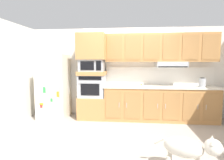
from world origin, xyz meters
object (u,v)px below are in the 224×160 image
built_in_oven (92,86)px  microwave (92,65)px  electric_kettle (202,82)px  screwdriver (142,85)px  refrigerator (54,86)px  dog (189,148)px

built_in_oven → microwave: size_ratio=1.09×
built_in_oven → microwave: 0.56m
electric_kettle → microwave: bearing=179.1°
screwdriver → microwave: bearing=-174.9°
refrigerator → microwave: (1.07, 0.07, 0.58)m
screwdriver → dog: screwdriver is taller
screwdriver → dog: (0.50, -2.44, -0.56)m
refrigerator → built_in_oven: size_ratio=2.51×
built_in_oven → dog: bearing=-51.5°
screwdriver → dog: size_ratio=0.17×
refrigerator → dog: 3.73m
refrigerator → electric_kettle: bearing=0.3°
refrigerator → screwdriver: size_ratio=11.03×
microwave → electric_kettle: size_ratio=2.68×
refrigerator → dog: (2.92, -2.26, -0.51)m
screwdriver → dog: bearing=-78.5°
microwave → dog: size_ratio=0.70×
built_in_oven → microwave: microwave is taller
built_in_oven → screwdriver: size_ratio=4.39×
electric_kettle → dog: electric_kettle is taller
electric_kettle → dog: bearing=-114.2°
microwave → screwdriver: bearing=5.1°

